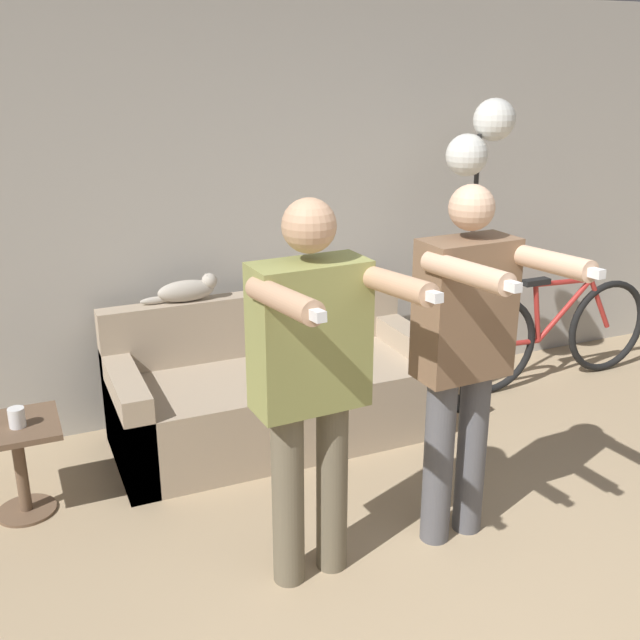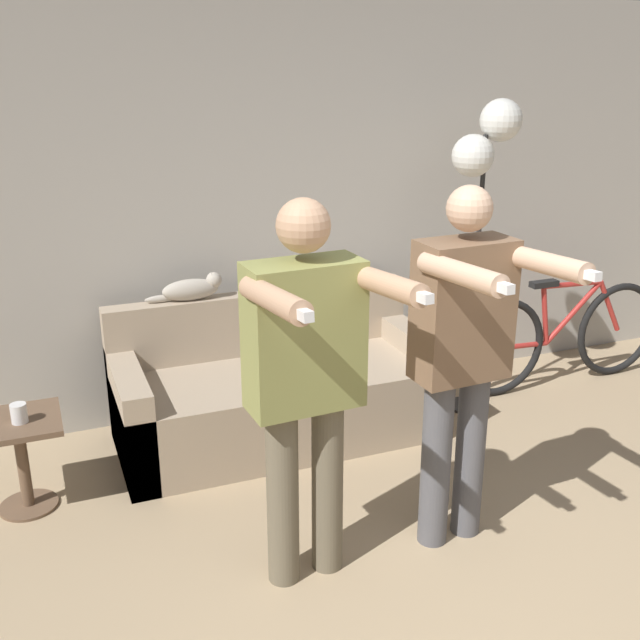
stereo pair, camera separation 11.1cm
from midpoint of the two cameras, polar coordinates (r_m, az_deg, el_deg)
name	(u,v)px [view 2 (the right image)]	position (r m, az deg, el deg)	size (l,w,h in m)	color
wall_back	(287,209)	(4.83, -1.85, 8.44)	(10.00, 0.05, 2.60)	#B7B2A8
couch	(278,393)	(4.58, -2.50, -5.58)	(1.94, 0.83, 0.84)	tan
person_left	(306,371)	(3.07, -0.02, -3.88)	(0.57, 0.69, 1.70)	#6B604C
person_right	(463,348)	(3.40, 11.76, -2.13)	(0.52, 0.69, 1.71)	#56565B
cat	(192,289)	(4.53, -9.02, 2.37)	(0.46, 0.11, 0.16)	#B7AD9E
floor_lamp	(486,155)	(4.70, 13.18, 12.11)	(0.43, 0.25, 1.99)	black
side_table	(20,446)	(4.10, -21.15, -8.92)	(0.42, 0.42, 0.50)	brown
cup	(19,413)	(3.98, -21.22, -6.65)	(0.08, 0.08, 0.10)	white
bicycle	(561,336)	(5.54, 18.42, -1.19)	(1.71, 0.07, 0.79)	black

